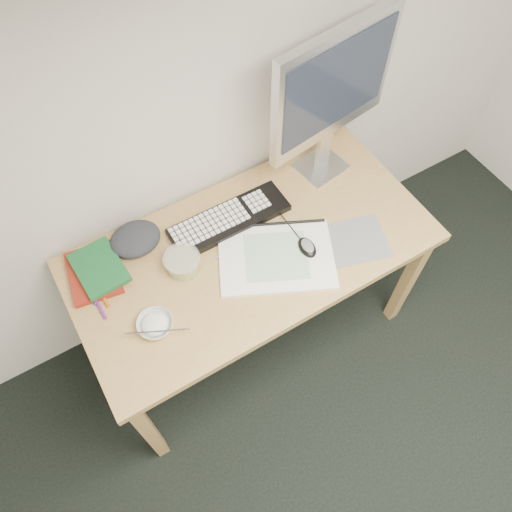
{
  "coord_description": "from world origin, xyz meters",
  "views": [
    {
      "loc": [
        -0.54,
        0.53,
        2.36
      ],
      "look_at": [
        -0.05,
        1.35,
        0.83
      ],
      "focal_mm": 35.0,
      "sensor_mm": 36.0,
      "label": 1
    }
  ],
  "objects_px": {
    "desk": "(252,259)",
    "sketchpad": "(276,257)",
    "monitor": "(333,89)",
    "keyboard": "(229,220)",
    "rice_bowl": "(155,325)"
  },
  "relations": [
    {
      "from": "desk",
      "to": "sketchpad",
      "type": "bearing_deg",
      "value": -57.21
    },
    {
      "from": "monitor",
      "to": "rice_bowl",
      "type": "height_order",
      "value": "monitor"
    },
    {
      "from": "sketchpad",
      "to": "monitor",
      "type": "bearing_deg",
      "value": 61.57
    },
    {
      "from": "desk",
      "to": "rice_bowl",
      "type": "height_order",
      "value": "rice_bowl"
    },
    {
      "from": "keyboard",
      "to": "sketchpad",
      "type": "bearing_deg",
      "value": -73.8
    },
    {
      "from": "desk",
      "to": "keyboard",
      "type": "xyz_separation_m",
      "value": [
        -0.01,
        0.15,
        0.1
      ]
    },
    {
      "from": "desk",
      "to": "monitor",
      "type": "xyz_separation_m",
      "value": [
        0.46,
        0.21,
        0.49
      ]
    },
    {
      "from": "monitor",
      "to": "rice_bowl",
      "type": "distance_m",
      "value": 1.05
    },
    {
      "from": "sketchpad",
      "to": "monitor",
      "type": "relative_size",
      "value": 0.66
    },
    {
      "from": "desk",
      "to": "sketchpad",
      "type": "height_order",
      "value": "sketchpad"
    },
    {
      "from": "rice_bowl",
      "to": "monitor",
      "type": "bearing_deg",
      "value": 19.13
    },
    {
      "from": "desk",
      "to": "sketchpad",
      "type": "relative_size",
      "value": 3.24
    },
    {
      "from": "sketchpad",
      "to": "keyboard",
      "type": "bearing_deg",
      "value": 132.14
    },
    {
      "from": "keyboard",
      "to": "monitor",
      "type": "bearing_deg",
      "value": 6.35
    },
    {
      "from": "sketchpad",
      "to": "keyboard",
      "type": "distance_m",
      "value": 0.25
    }
  ]
}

